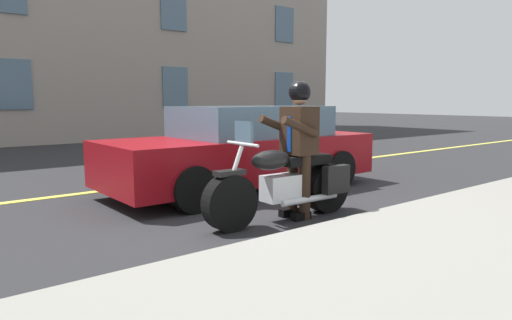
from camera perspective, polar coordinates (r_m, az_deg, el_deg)
name	(u,v)px	position (r m, az deg, el deg)	size (l,w,h in m)	color
ground_plane	(237,201)	(6.88, -2.43, -5.15)	(80.00, 80.00, 0.00)	#28282B
lane_center_stripe	(172,182)	(8.55, -10.38, -2.75)	(60.00, 0.16, 0.01)	#E5DB4C
motorcycle_main	(286,184)	(5.76, 3.81, -3.05)	(2.22, 0.64, 1.26)	black
rider_main	(298,137)	(5.81, 5.27, 2.84)	(0.63, 0.56, 1.74)	black
car_silver	(244,149)	(7.66, -1.45, 1.38)	(4.60, 1.92, 1.40)	maroon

